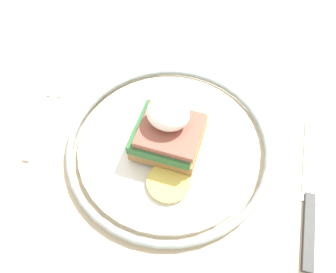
# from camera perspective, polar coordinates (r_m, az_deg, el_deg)

# --- Properties ---
(ground_plane) EXTENTS (6.00, 6.00, 0.00)m
(ground_plane) POSITION_cam_1_polar(r_m,az_deg,el_deg) (1.16, 1.61, -21.63)
(ground_plane) COLOR #B2ADA3
(dining_table) EXTENTS (0.90, 0.69, 0.76)m
(dining_table) POSITION_cam_1_polar(r_m,az_deg,el_deg) (0.57, 3.11, -9.95)
(dining_table) COLOR #C6B28E
(dining_table) RESTS_ON ground_plane
(plate) EXTENTS (0.27, 0.27, 0.02)m
(plate) POSITION_cam_1_polar(r_m,az_deg,el_deg) (0.43, -0.00, -1.91)
(plate) COLOR silver
(plate) RESTS_ON dining_table
(sandwich) EXTENTS (0.09, 0.12, 0.08)m
(sandwich) POSITION_cam_1_polar(r_m,az_deg,el_deg) (0.40, -0.01, 0.56)
(sandwich) COLOR #9E703D
(sandwich) RESTS_ON plate
(fork) EXTENTS (0.04, 0.15, 0.00)m
(fork) POSITION_cam_1_polar(r_m,az_deg,el_deg) (0.51, -20.28, 4.09)
(fork) COLOR silver
(fork) RESTS_ON dining_table
(knife) EXTENTS (0.02, 0.21, 0.01)m
(knife) POSITION_cam_1_polar(r_m,az_deg,el_deg) (0.44, 23.41, -10.03)
(knife) COLOR #2D2D2D
(knife) RESTS_ON dining_table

